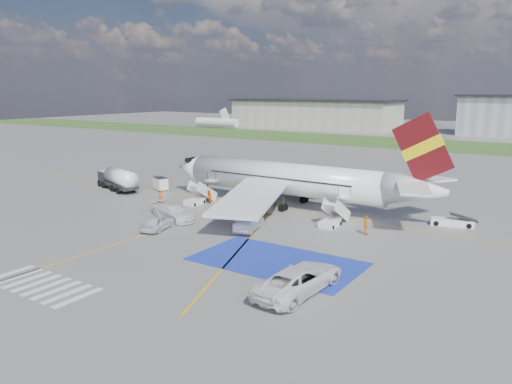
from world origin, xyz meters
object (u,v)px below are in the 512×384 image
at_px(fuel_tanker, 118,181).
at_px(van_white_b, 172,209).
at_px(van_white_a, 299,275).
at_px(gpu_cart, 160,184).
at_px(belt_loader, 453,222).
at_px(car_silver_a, 158,223).
at_px(car_silver_b, 249,223).
at_px(airliner, 294,180).

bearing_deg(fuel_tanker, van_white_b, -5.15).
distance_m(fuel_tanker, van_white_a, 43.08).
height_order(gpu_cart, belt_loader, gpu_cart).
height_order(fuel_tanker, car_silver_a, fuel_tanker).
bearing_deg(gpu_cart, car_silver_a, -25.78).
height_order(car_silver_a, van_white_a, van_white_a).
xyz_separation_m(belt_loader, car_silver_a, (-24.76, -18.41, 0.42)).
height_order(gpu_cart, van_white_a, van_white_a).
bearing_deg(van_white_b, gpu_cart, 68.76).
xyz_separation_m(gpu_cart, belt_loader, (38.98, 3.45, -0.51)).
xyz_separation_m(fuel_tanker, van_white_b, (17.60, -7.62, -0.24)).
relative_size(belt_loader, car_silver_a, 1.06).
bearing_deg(belt_loader, car_silver_b, -156.00).
xyz_separation_m(fuel_tanker, car_silver_a, (19.51, -11.83, -0.54)).
distance_m(belt_loader, van_white_b, 30.23).
bearing_deg(airliner, van_white_b, -124.57).
xyz_separation_m(airliner, car_silver_b, (1.23, -11.56, -2.59)).
bearing_deg(car_silver_b, van_white_b, -9.85).
bearing_deg(car_silver_a, fuel_tanker, -45.68).
bearing_deg(van_white_b, airliner, -14.67).
xyz_separation_m(fuel_tanker, car_silver_b, (27.35, -6.82, -0.51)).
height_order(gpu_cart, car_silver_a, gpu_cart).
bearing_deg(fuel_tanker, airliner, 28.55).
distance_m(gpu_cart, car_silver_a, 20.65).
distance_m(gpu_cart, belt_loader, 39.14).
height_order(airliner, fuel_tanker, airliner).
xyz_separation_m(car_silver_a, van_white_b, (-1.91, 4.21, 0.31)).
xyz_separation_m(airliner, fuel_tanker, (-26.12, -4.74, -2.08)).
bearing_deg(car_silver_a, car_silver_b, -161.89).
bearing_deg(gpu_cart, van_white_a, -11.03).
relative_size(car_silver_b, van_white_a, 0.73).
distance_m(airliner, belt_loader, 18.50).
distance_m(fuel_tanker, gpu_cart, 6.16).
height_order(belt_loader, car_silver_b, car_silver_b).
bearing_deg(airliner, car_silver_a, -111.74).
bearing_deg(car_silver_b, car_silver_a, 18.01).
bearing_deg(belt_loader, van_white_b, -166.35).
xyz_separation_m(airliner, van_white_a, (13.10, -22.56, -2.14)).
distance_m(car_silver_b, van_white_a, 16.19).
bearing_deg(belt_loader, car_silver_a, -157.75).
distance_m(car_silver_a, van_white_a, 20.60).
distance_m(van_white_a, van_white_b, 23.90).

